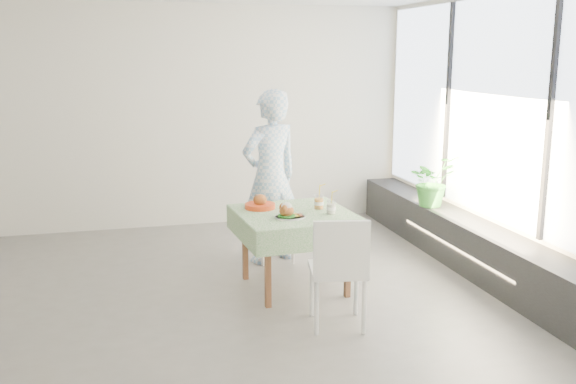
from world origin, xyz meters
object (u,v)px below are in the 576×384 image
object	(u,v)px
cafe_table	(294,241)
main_dish	(288,213)
chair_near	(337,292)
juice_cup_orange	(319,202)
diner	(270,177)
chair_far	(274,237)
potted_plant	(432,181)

from	to	relation	value
cafe_table	main_dish	world-z (taller)	main_dish
chair_near	juice_cup_orange	bearing A→B (deg)	81.64
chair_near	diner	bearing A→B (deg)	94.51
main_dish	juice_cup_orange	size ratio (longest dim) A/B	1.03
juice_cup_orange	chair_near	bearing A→B (deg)	-98.36
chair_far	juice_cup_orange	distance (m)	1.01
diner	potted_plant	world-z (taller)	diner
chair_near	juice_cup_orange	size ratio (longest dim) A/B	3.39
potted_plant	chair_far	bearing A→B (deg)	178.76
chair_far	main_dish	world-z (taller)	main_dish
chair_far	chair_near	size ratio (longest dim) A/B	0.86
cafe_table	juice_cup_orange	size ratio (longest dim) A/B	4.03
chair_far	diner	size ratio (longest dim) A/B	0.44
cafe_table	main_dish	bearing A→B (deg)	-119.92
chair_far	chair_near	xyz separation A→B (m)	(0.10, -1.80, 0.04)
chair_far	potted_plant	size ratio (longest dim) A/B	1.40
cafe_table	potted_plant	bearing A→B (deg)	24.63
cafe_table	juice_cup_orange	world-z (taller)	juice_cup_orange
chair_far	diner	xyz separation A→B (m)	(-0.04, -0.01, 0.67)
cafe_table	diner	size ratio (longest dim) A/B	0.61
diner	juice_cup_orange	bearing A→B (deg)	88.83
diner	main_dish	world-z (taller)	diner
main_dish	juice_cup_orange	world-z (taller)	juice_cup_orange
chair_far	main_dish	xyz separation A→B (m)	(-0.12, -1.07, 0.54)
chair_near	main_dish	size ratio (longest dim) A/B	3.30
diner	juice_cup_orange	world-z (taller)	diner
cafe_table	chair_far	distance (m)	0.90
cafe_table	chair_near	distance (m)	0.95
main_dish	juice_cup_orange	xyz separation A→B (m)	(0.37, 0.27, 0.02)
cafe_table	chair_far	bearing A→B (deg)	89.14
cafe_table	potted_plant	xyz separation A→B (m)	(1.83, 0.84, 0.33)
chair_near	main_dish	distance (m)	0.91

